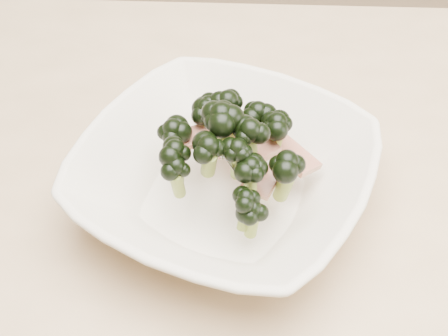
{
  "coord_description": "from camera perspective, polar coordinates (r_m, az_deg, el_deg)",
  "views": [
    {
      "loc": [
        -0.09,
        -0.43,
        1.25
      ],
      "look_at": [
        -0.11,
        0.0,
        0.8
      ],
      "focal_mm": 50.0,
      "sensor_mm": 36.0,
      "label": 1
    }
  ],
  "objects": [
    {
      "name": "dining_table",
      "position": [
        0.75,
        8.21,
        -8.46
      ],
      "size": [
        1.2,
        0.8,
        0.75
      ],
      "color": "tan",
      "rests_on": "ground"
    },
    {
      "name": "broccoli_dish",
      "position": [
        0.64,
        0.06,
        -0.47
      ],
      "size": [
        0.39,
        0.39,
        0.13
      ],
      "color": "beige",
      "rests_on": "dining_table"
    }
  ]
}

